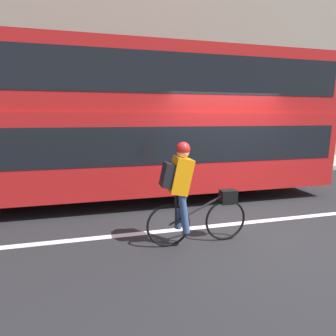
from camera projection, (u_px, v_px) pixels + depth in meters
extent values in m
plane|color=#232326|center=(254.00, 228.00, 4.79)|extent=(80.00, 80.00, 0.00)
cube|color=silver|center=(247.00, 222.00, 5.01)|extent=(50.00, 0.14, 0.01)
cube|color=#A8A399|center=(176.00, 169.00, 9.86)|extent=(60.00, 2.42, 0.16)
cube|color=gray|center=(168.00, 50.00, 10.31)|extent=(60.00, 0.30, 9.21)
cylinder|color=black|center=(242.00, 170.00, 7.31)|extent=(1.10, 0.30, 1.10)
cylinder|color=black|center=(17.00, 181.00, 5.99)|extent=(1.10, 0.30, 1.10)
cube|color=#B21919|center=(140.00, 149.00, 6.53)|extent=(9.18, 2.54, 1.75)
cube|color=black|center=(140.00, 141.00, 6.49)|extent=(8.81, 2.56, 0.77)
cube|color=#B21919|center=(139.00, 83.00, 6.23)|extent=(9.18, 2.44, 1.40)
cube|color=black|center=(139.00, 80.00, 6.22)|extent=(8.81, 2.46, 0.78)
torus|color=black|center=(225.00, 220.00, 4.25)|extent=(0.69, 0.04, 0.69)
torus|color=black|center=(169.00, 225.00, 4.03)|extent=(0.69, 0.04, 0.69)
cylinder|color=black|center=(198.00, 209.00, 4.10)|extent=(0.97, 0.03, 0.47)
cylinder|color=black|center=(176.00, 209.00, 4.01)|extent=(0.03, 0.03, 0.51)
cube|color=black|center=(228.00, 197.00, 4.18)|extent=(0.26, 0.16, 0.22)
cube|color=orange|center=(180.00, 175.00, 3.92)|extent=(0.37, 0.32, 0.58)
cube|color=black|center=(167.00, 175.00, 3.87)|extent=(0.21, 0.26, 0.38)
cylinder|color=#384C7A|center=(181.00, 210.00, 4.13)|extent=(0.21, 0.11, 0.62)
cylinder|color=#384C7A|center=(184.00, 214.00, 3.96)|extent=(0.19, 0.11, 0.62)
sphere|color=tan|center=(183.00, 152.00, 3.87)|extent=(0.19, 0.19, 0.19)
sphere|color=red|center=(183.00, 149.00, 3.86)|extent=(0.21, 0.21, 0.21)
cylinder|color=#262628|center=(176.00, 157.00, 9.64)|extent=(0.54, 0.54, 0.82)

